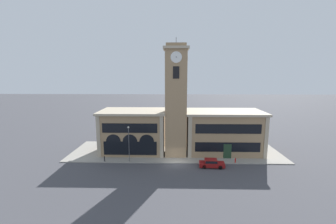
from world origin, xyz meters
name	(u,v)px	position (x,y,z in m)	size (l,w,h in m)	color
ground_plane	(176,164)	(0.00, 0.00, 0.00)	(300.00, 300.00, 0.00)	#424247
sidewalk_kerb	(175,151)	(0.00, 6.47, 0.07)	(42.90, 12.93, 0.15)	gray
clock_tower	(176,101)	(0.00, 4.64, 10.91)	(4.80, 4.80, 22.91)	#9E7F5B
town_hall_left_wing	(134,131)	(-8.77, 6.73, 4.40)	(13.55, 9.04, 8.76)	#9E7F5B
town_hall_right_wing	(223,131)	(9.90, 6.74, 4.37)	(15.80, 9.04, 8.70)	#9E7F5B
parked_car_near	(211,163)	(6.22, -1.41, 0.75)	(4.46, 2.03, 1.44)	maroon
street_lamp	(129,139)	(-8.61, 0.65, 4.41)	(0.36, 0.36, 6.62)	#4C4C51
bollard	(104,159)	(-13.19, 0.40, 0.67)	(0.18, 0.18, 1.06)	black
fire_hydrant	(235,160)	(10.88, 0.43, 0.57)	(0.22, 0.22, 0.87)	red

